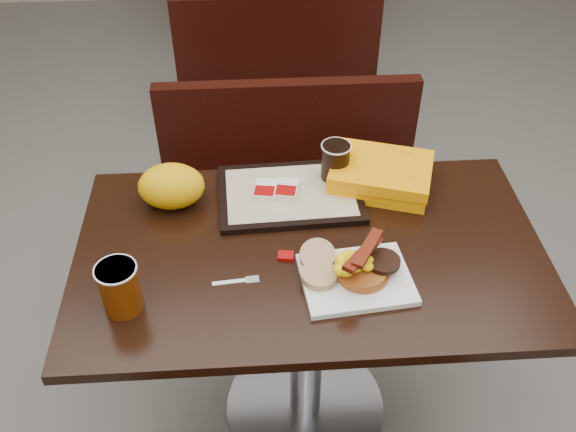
{
  "coord_description": "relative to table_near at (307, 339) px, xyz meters",
  "views": [
    {
      "loc": [
        -0.13,
        -1.15,
        1.87
      ],
      "look_at": [
        -0.05,
        0.05,
        0.82
      ],
      "focal_mm": 39.2,
      "sensor_mm": 36.0,
      "label": 1
    }
  ],
  "objects": [
    {
      "name": "floor",
      "position": [
        0.0,
        0.0,
        -0.38
      ],
      "size": [
        6.0,
        7.0,
        0.01
      ],
      "primitive_type": "cube",
      "color": "slate",
      "rests_on": "ground"
    },
    {
      "name": "clamshell",
      "position": [
        0.22,
        0.25,
        0.41
      ],
      "size": [
        0.33,
        0.28,
        0.07
      ],
      "primitive_type": "cube",
      "rotation": [
        0.0,
        0.0,
        -0.31
      ],
      "color": "#F79504",
      "rests_on": "table_near"
    },
    {
      "name": "condiment_syrup",
      "position": [
        -0.15,
        0.1,
        0.38
      ],
      "size": [
        0.05,
        0.04,
        0.01
      ],
      "primitive_type": "cube",
      "rotation": [
        0.0,
        0.0,
        0.36
      ],
      "color": "#BA3407",
      "rests_on": "table_near"
    },
    {
      "name": "bacon_strips",
      "position": [
        0.11,
        -0.12,
        0.47
      ],
      "size": [
        0.15,
        0.16,
        0.01
      ],
      "primitive_type": null,
      "rotation": [
        0.0,
        0.0,
        0.93
      ],
      "color": "#3F0C04",
      "rests_on": "scrambled_eggs"
    },
    {
      "name": "table_near",
      "position": [
        0.0,
        0.0,
        0.0
      ],
      "size": [
        1.2,
        0.7,
        0.75
      ],
      "primitive_type": null,
      "color": "black",
      "rests_on": "floor"
    },
    {
      "name": "bench_far_s",
      "position": [
        0.0,
        1.9,
        -0.02
      ],
      "size": [
        1.0,
        0.46,
        0.72
      ],
      "primitive_type": null,
      "color": "black",
      "rests_on": "floor"
    },
    {
      "name": "coffee_cup_near",
      "position": [
        -0.45,
        -0.17,
        0.44
      ],
      "size": [
        0.12,
        0.12,
        0.13
      ],
      "primitive_type": "cylinder",
      "rotation": [
        0.0,
        0.0,
        0.41
      ],
      "color": "#873104",
      "rests_on": "table_near"
    },
    {
      "name": "hashbrown_sleeve_left",
      "position": [
        -0.11,
        0.21,
        0.4
      ],
      "size": [
        0.07,
        0.09,
        0.02
      ],
      "primitive_type": "cube",
      "rotation": [
        0.0,
        0.0,
        -0.17
      ],
      "color": "silver",
      "rests_on": "tray"
    },
    {
      "name": "platter",
      "position": [
        0.1,
        -0.12,
        0.38
      ],
      "size": [
        0.28,
        0.23,
        0.02
      ],
      "primitive_type": "cube",
      "rotation": [
        0.0,
        0.0,
        0.11
      ],
      "color": "white",
      "rests_on": "table_near"
    },
    {
      "name": "knife",
      "position": [
        0.18,
        -0.13,
        0.38
      ],
      "size": [
        0.11,
        0.15,
        0.0
      ],
      "primitive_type": "cube",
      "rotation": [
        0.0,
        0.0,
        -0.95
      ],
      "color": "white",
      "rests_on": "table_near"
    },
    {
      "name": "muffin_bottom",
      "position": [
        0.01,
        -0.12,
        0.4
      ],
      "size": [
        0.11,
        0.11,
        0.02
      ],
      "primitive_type": "cylinder",
      "rotation": [
        0.0,
        0.0,
        -0.34
      ],
      "color": "tan",
      "rests_on": "platter"
    },
    {
      "name": "condiment_ketchup",
      "position": [
        -0.06,
        -0.03,
        0.38
      ],
      "size": [
        0.04,
        0.04,
        0.01
      ],
      "primitive_type": "cube",
      "rotation": [
        0.0,
        0.0,
        -0.14
      ],
      "color": "#8C0504",
      "rests_on": "table_near"
    },
    {
      "name": "scrambled_eggs",
      "position": [
        0.09,
        -0.13,
        0.44
      ],
      "size": [
        0.11,
        0.1,
        0.05
      ],
      "primitive_type": "ellipsoid",
      "rotation": [
        0.0,
        0.0,
        -0.22
      ],
      "color": "#FEE705",
      "rests_on": "pancake_stack"
    },
    {
      "name": "coffee_cup_far",
      "position": [
        0.09,
        0.27,
        0.45
      ],
      "size": [
        0.1,
        0.1,
        0.11
      ],
      "primitive_type": "cylinder",
      "rotation": [
        0.0,
        0.0,
        0.23
      ],
      "color": "black",
      "rests_on": "tray"
    },
    {
      "name": "tray",
      "position": [
        -0.04,
        0.21,
        0.38
      ],
      "size": [
        0.41,
        0.3,
        0.02
      ],
      "primitive_type": "cube",
      "rotation": [
        0.0,
        0.0,
        0.04
      ],
      "color": "black",
      "rests_on": "table_near"
    },
    {
      "name": "hashbrown_sleeve_right",
      "position": [
        -0.05,
        0.21,
        0.4
      ],
      "size": [
        0.08,
        0.09,
        0.02
      ],
      "primitive_type": "cube",
      "rotation": [
        0.0,
        0.0,
        -0.22
      ],
      "color": "silver",
      "rests_on": "tray"
    },
    {
      "name": "pancake_stack",
      "position": [
        0.12,
        -0.11,
        0.4
      ],
      "size": [
        0.13,
        0.13,
        0.03
      ],
      "primitive_type": "cylinder",
      "rotation": [
        0.0,
        0.0,
        0.01
      ],
      "color": "#A95A1C",
      "rests_on": "platter"
    },
    {
      "name": "paper_bag",
      "position": [
        -0.36,
        0.2,
        0.44
      ],
      "size": [
        0.19,
        0.15,
        0.12
      ],
      "primitive_type": "ellipsoid",
      "rotation": [
        0.0,
        0.0,
        -0.08
      ],
      "color": "yellow",
      "rests_on": "table_near"
    },
    {
      "name": "muffin_top",
      "position": [
        0.01,
        -0.06,
        0.41
      ],
      "size": [
        0.09,
        0.09,
        0.05
      ],
      "primitive_type": "cylinder",
      "rotation": [
        0.38,
        0.0,
        -0.07
      ],
      "color": "tan",
      "rests_on": "platter"
    },
    {
      "name": "fork",
      "position": [
        -0.21,
        -0.11,
        0.38
      ],
      "size": [
        0.12,
        0.03,
        0.0
      ],
      "primitive_type": null,
      "rotation": [
        0.0,
        0.0,
        0.09
      ],
      "color": "white",
      "rests_on": "table_near"
    },
    {
      "name": "bench_near_n",
      "position": [
        0.0,
        0.7,
        -0.02
      ],
      "size": [
        1.0,
        0.46,
        0.72
      ],
      "primitive_type": null,
      "color": "black",
      "rests_on": "floor"
    },
    {
      "name": "sausage_patty",
      "position": [
        0.17,
        -0.11,
        0.42
      ],
      "size": [
        0.1,
        0.1,
        0.01
      ],
      "primitive_type": "cylinder",
      "rotation": [
        0.0,
        0.0,
        0.26
      ],
      "color": "black",
      "rests_on": "pancake_stack"
    }
  ]
}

